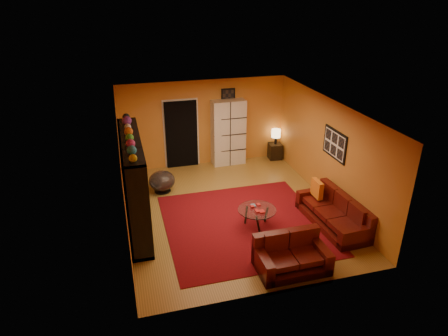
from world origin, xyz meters
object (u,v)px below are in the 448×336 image
object	(u,v)px
table_lamp	(276,134)
side_table	(275,151)
entertainment_unit	(134,183)
loveseat	(290,255)
tv	(137,185)
storage_cabinet	(228,133)
sofa	(336,213)
coffee_table	(257,211)
bowl_chair	(162,181)

from	to	relation	value
table_lamp	side_table	bearing A→B (deg)	0.00
entertainment_unit	loveseat	distance (m)	3.75
tv	storage_cabinet	xyz separation A→B (m)	(2.93, 2.80, 0.01)
sofa	coffee_table	world-z (taller)	sofa
storage_cabinet	bowl_chair	distance (m)	2.70
entertainment_unit	storage_cabinet	size ratio (longest dim) A/B	1.50
entertainment_unit	tv	world-z (taller)	entertainment_unit
side_table	storage_cabinet	bearing A→B (deg)	178.14
sofa	storage_cabinet	world-z (taller)	storage_cabinet
coffee_table	table_lamp	xyz separation A→B (m)	(1.90, 3.61, 0.44)
table_lamp	sofa	bearing A→B (deg)	-91.67
entertainment_unit	side_table	distance (m)	5.36
entertainment_unit	sofa	bearing A→B (deg)	-15.94
loveseat	side_table	size ratio (longest dim) A/B	2.76
loveseat	table_lamp	world-z (taller)	table_lamp
bowl_chair	side_table	bearing A→B (deg)	19.19
side_table	tv	bearing A→B (deg)	-148.38
entertainment_unit	storage_cabinet	distance (m)	4.09
bowl_chair	loveseat	bearing A→B (deg)	-62.55
entertainment_unit	side_table	bearing A→B (deg)	31.29
storage_cabinet	side_table	bearing A→B (deg)	-3.90
loveseat	coffee_table	world-z (taller)	loveseat
sofa	loveseat	world-z (taller)	same
sofa	loveseat	bearing A→B (deg)	-147.89
bowl_chair	table_lamp	bearing A→B (deg)	19.19
sofa	side_table	distance (m)	4.01
entertainment_unit	tv	bearing A→B (deg)	-5.65
bowl_chair	coffee_table	bearing A→B (deg)	-50.86
tv	sofa	size ratio (longest dim) A/B	0.45
side_table	table_lamp	distance (m)	0.59
entertainment_unit	tv	xyz separation A→B (m)	(0.05, -0.00, -0.06)
entertainment_unit	table_lamp	world-z (taller)	entertainment_unit
storage_cabinet	bowl_chair	xyz separation A→B (m)	(-2.23, -1.36, -0.70)
bowl_chair	table_lamp	xyz separation A→B (m)	(3.77, 1.31, 0.53)
entertainment_unit	storage_cabinet	bearing A→B (deg)	43.19
entertainment_unit	side_table	world-z (taller)	entertainment_unit
storage_cabinet	side_table	world-z (taller)	storage_cabinet
tv	bowl_chair	distance (m)	1.74
coffee_table	bowl_chair	distance (m)	2.96
entertainment_unit	bowl_chair	size ratio (longest dim) A/B	4.29
entertainment_unit	coffee_table	size ratio (longest dim) A/B	3.43
coffee_table	table_lamp	bearing A→B (deg)	62.25
coffee_table	side_table	xyz separation A→B (m)	(1.90, 3.61, -0.15)
loveseat	table_lamp	distance (m)	5.49
sofa	storage_cabinet	distance (m)	4.36
entertainment_unit	loveseat	size ratio (longest dim) A/B	2.17
tv	side_table	xyz separation A→B (m)	(4.47, 2.75, -0.74)
tv	table_lamp	bearing A→B (deg)	-58.38
loveseat	storage_cabinet	world-z (taller)	storage_cabinet
loveseat	side_table	distance (m)	5.46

